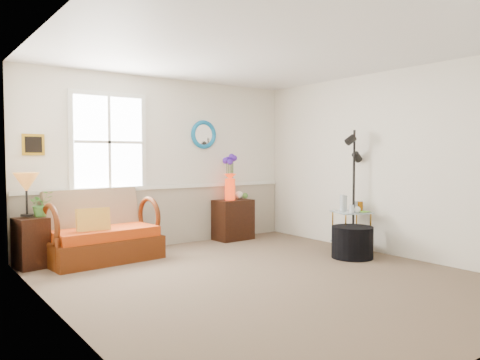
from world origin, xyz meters
TOP-DOWN VIEW (x-y plane):
  - floor at (0.00, 0.00)m, footprint 4.50×5.00m
  - ceiling at (0.00, 0.00)m, footprint 4.50×5.00m
  - walls at (0.00, 0.00)m, footprint 4.51×5.01m
  - wainscot at (0.00, 2.48)m, footprint 4.46×0.02m
  - chair_rail at (0.00, 2.47)m, footprint 4.46×0.04m
  - window at (-0.90, 2.47)m, footprint 1.14×0.06m
  - picture at (-1.92, 2.48)m, footprint 0.28×0.03m
  - mirror at (0.70, 2.48)m, footprint 0.47×0.07m
  - loveseat at (-1.18, 2.00)m, footprint 1.51×0.94m
  - throw_pillow at (-1.35, 1.87)m, footprint 0.43×0.14m
  - lamp_stand at (-2.05, 2.12)m, footprint 0.42×0.42m
  - table_lamp at (-2.08, 2.15)m, footprint 0.38×0.38m
  - potted_plant at (-1.91, 2.16)m, footprint 0.39×0.41m
  - cabinet at (1.14, 2.26)m, footprint 0.64×0.43m
  - flower_vase at (1.09, 2.28)m, footprint 0.27×0.27m
  - side_table at (1.95, 0.42)m, footprint 0.60×0.60m
  - tabletop_items at (1.99, 0.42)m, footprint 0.40×0.40m
  - floor_lamp at (2.05, 0.47)m, footprint 0.33×0.33m
  - ottoman at (1.65, 0.14)m, footprint 0.73×0.73m

SIDE VIEW (x-z plane):
  - floor at x=0.00m, z-range -0.01..0.01m
  - ottoman at x=1.65m, z-range 0.00..0.43m
  - side_table at x=1.95m, z-range 0.00..0.59m
  - lamp_stand at x=-2.05m, z-range 0.00..0.63m
  - cabinet at x=1.14m, z-range 0.00..0.67m
  - wainscot at x=0.00m, z-range 0.00..0.90m
  - loveseat at x=-1.18m, z-range 0.00..0.94m
  - throw_pillow at x=-1.35m, z-range 0.31..0.73m
  - tabletop_items at x=1.99m, z-range 0.60..0.84m
  - potted_plant at x=-1.91m, z-range 0.63..0.89m
  - floor_lamp at x=2.05m, z-range 0.00..1.78m
  - table_lamp at x=-2.08m, z-range 0.63..1.19m
  - chair_rail at x=0.00m, z-range 0.89..0.95m
  - flower_vase at x=1.09m, z-range 0.67..1.41m
  - walls at x=0.00m, z-range 0.00..2.60m
  - picture at x=-1.92m, z-range 1.41..1.69m
  - window at x=-0.90m, z-range 0.88..2.32m
  - mirror at x=0.70m, z-range 1.51..1.99m
  - ceiling at x=0.00m, z-range 2.60..2.60m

